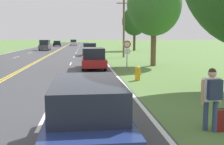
{
  "coord_description": "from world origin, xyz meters",
  "views": [
    {
      "loc": [
        4.94,
        -1.52,
        2.63
      ],
      "look_at": [
        6.11,
        10.43,
        1.07
      ],
      "focal_mm": 45.0,
      "sensor_mm": 36.0,
      "label": 1
    }
  ],
  "objects_px": {
    "tree_mid_treeline": "(154,5)",
    "tree_far_back": "(134,21)",
    "car_black_hatchback_receding": "(57,43)",
    "fire_hydrant": "(138,73)",
    "car_dark_grey_van_mid_far": "(45,45)",
    "hitchhiker_person": "(212,93)",
    "suitcase": "(221,121)",
    "traffic_sign": "(127,48)",
    "car_silver_hatchback_distant": "(74,42)",
    "car_dark_blue_van_nearest": "(87,112)",
    "car_dark_green_sedan_mid_near": "(90,49)",
    "car_red_van_approaching": "(93,58)"
  },
  "relations": [
    {
      "from": "traffic_sign",
      "to": "tree_mid_treeline",
      "type": "relative_size",
      "value": 0.29
    },
    {
      "from": "fire_hydrant",
      "to": "tree_far_back",
      "type": "distance_m",
      "value": 35.21
    },
    {
      "from": "hitchhiker_person",
      "to": "car_dark_green_sedan_mid_near",
      "type": "distance_m",
      "value": 31.21
    },
    {
      "from": "suitcase",
      "to": "tree_mid_treeline",
      "type": "distance_m",
      "value": 18.14
    },
    {
      "from": "tree_mid_treeline",
      "to": "car_red_van_approaching",
      "type": "height_order",
      "value": "tree_mid_treeline"
    },
    {
      "from": "car_dark_grey_van_mid_far",
      "to": "tree_mid_treeline",
      "type": "bearing_deg",
      "value": -155.29
    },
    {
      "from": "hitchhiker_person",
      "to": "car_red_van_approaching",
      "type": "xyz_separation_m",
      "value": [
        -2.75,
        15.45,
        -0.2
      ]
    },
    {
      "from": "car_dark_grey_van_mid_far",
      "to": "car_dark_green_sedan_mid_near",
      "type": "bearing_deg",
      "value": -152.23
    },
    {
      "from": "car_dark_blue_van_nearest",
      "to": "car_dark_grey_van_mid_far",
      "type": "xyz_separation_m",
      "value": [
        -7.4,
        47.23,
        0.13
      ]
    },
    {
      "from": "hitchhiker_person",
      "to": "fire_hydrant",
      "type": "distance_m",
      "value": 9.16
    },
    {
      "from": "car_black_hatchback_receding",
      "to": "fire_hydrant",
      "type": "bearing_deg",
      "value": -172.25
    },
    {
      "from": "car_red_van_approaching",
      "to": "suitcase",
      "type": "bearing_deg",
      "value": 10.42
    },
    {
      "from": "traffic_sign",
      "to": "car_black_hatchback_receding",
      "type": "distance_m",
      "value": 54.62
    },
    {
      "from": "car_red_van_approaching",
      "to": "car_black_hatchback_receding",
      "type": "relative_size",
      "value": 1.28
    },
    {
      "from": "traffic_sign",
      "to": "car_silver_hatchback_distant",
      "type": "xyz_separation_m",
      "value": [
        -6.31,
        59.68,
        -0.87
      ]
    },
    {
      "from": "fire_hydrant",
      "to": "tree_mid_treeline",
      "type": "xyz_separation_m",
      "value": [
        2.95,
        8.12,
        4.92
      ]
    },
    {
      "from": "tree_far_back",
      "to": "car_dark_green_sedan_mid_near",
      "type": "relative_size",
      "value": 1.89
    },
    {
      "from": "traffic_sign",
      "to": "car_dark_green_sedan_mid_near",
      "type": "relative_size",
      "value": 0.55
    },
    {
      "from": "hitchhiker_person",
      "to": "car_dark_grey_van_mid_far",
      "type": "relative_size",
      "value": 0.39
    },
    {
      "from": "car_dark_blue_van_nearest",
      "to": "fire_hydrant",
      "type": "bearing_deg",
      "value": 161.16
    },
    {
      "from": "car_black_hatchback_receding",
      "to": "traffic_sign",
      "type": "bearing_deg",
      "value": -171.26
    },
    {
      "from": "tree_far_back",
      "to": "car_dark_blue_van_nearest",
      "type": "bearing_deg",
      "value": -101.5
    },
    {
      "from": "car_dark_blue_van_nearest",
      "to": "car_silver_hatchback_distant",
      "type": "height_order",
      "value": "car_silver_hatchback_distant"
    },
    {
      "from": "car_dark_green_sedan_mid_near",
      "to": "car_dark_blue_van_nearest",
      "type": "bearing_deg",
      "value": 0.74
    },
    {
      "from": "car_dark_blue_van_nearest",
      "to": "hitchhiker_person",
      "type": "bearing_deg",
      "value": 101.64
    },
    {
      "from": "car_dark_green_sedan_mid_near",
      "to": "suitcase",
      "type": "bearing_deg",
      "value": 7.5
    },
    {
      "from": "car_dark_green_sedan_mid_near",
      "to": "car_silver_hatchback_distant",
      "type": "xyz_separation_m",
      "value": [
        -3.8,
        42.61,
        0.01
      ]
    },
    {
      "from": "traffic_sign",
      "to": "tree_far_back",
      "type": "distance_m",
      "value": 30.26
    },
    {
      "from": "car_dark_grey_van_mid_far",
      "to": "car_silver_hatchback_distant",
      "type": "bearing_deg",
      "value": -8.98
    },
    {
      "from": "tree_mid_treeline",
      "to": "car_dark_grey_van_mid_far",
      "type": "height_order",
      "value": "tree_mid_treeline"
    },
    {
      "from": "car_red_van_approaching",
      "to": "car_black_hatchback_receding",
      "type": "height_order",
      "value": "car_red_van_approaching"
    },
    {
      "from": "tree_far_back",
      "to": "car_dark_grey_van_mid_far",
      "type": "distance_m",
      "value": 17.22
    },
    {
      "from": "tree_far_back",
      "to": "car_black_hatchback_receding",
      "type": "relative_size",
      "value": 2.18
    },
    {
      "from": "traffic_sign",
      "to": "car_red_van_approaching",
      "type": "relative_size",
      "value": 0.5
    },
    {
      "from": "car_silver_hatchback_distant",
      "to": "car_dark_green_sedan_mid_near",
      "type": "bearing_deg",
      "value": 4.97
    },
    {
      "from": "car_dark_grey_van_mid_far",
      "to": "car_black_hatchback_receding",
      "type": "distance_m",
      "value": 21.2
    },
    {
      "from": "suitcase",
      "to": "fire_hydrant",
      "type": "bearing_deg",
      "value": 1.41
    },
    {
      "from": "tree_far_back",
      "to": "traffic_sign",
      "type": "bearing_deg",
      "value": -101.16
    },
    {
      "from": "tree_far_back",
      "to": "car_silver_hatchback_distant",
      "type": "height_order",
      "value": "tree_far_back"
    },
    {
      "from": "car_silver_hatchback_distant",
      "to": "car_dark_blue_van_nearest",
      "type": "bearing_deg",
      "value": 2.26
    },
    {
      "from": "tree_mid_treeline",
      "to": "fire_hydrant",
      "type": "bearing_deg",
      "value": -109.96
    },
    {
      "from": "tree_mid_treeline",
      "to": "car_dark_blue_van_nearest",
      "type": "xyz_separation_m",
      "value": [
        -6.05,
        -18.05,
        -4.5
      ]
    },
    {
      "from": "tree_mid_treeline",
      "to": "car_dark_green_sedan_mid_near",
      "type": "xyz_separation_m",
      "value": [
        -5.36,
        13.84,
        -4.5
      ]
    },
    {
      "from": "car_black_hatchback_receding",
      "to": "car_silver_hatchback_distant",
      "type": "bearing_deg",
      "value": -35.93
    },
    {
      "from": "car_dark_grey_van_mid_far",
      "to": "car_black_hatchback_receding",
      "type": "bearing_deg",
      "value": -0.68
    },
    {
      "from": "tree_mid_treeline",
      "to": "car_dark_grey_van_mid_far",
      "type": "distance_m",
      "value": 32.43
    },
    {
      "from": "car_dark_blue_van_nearest",
      "to": "car_silver_hatchback_distant",
      "type": "relative_size",
      "value": 1.28
    },
    {
      "from": "tree_mid_treeline",
      "to": "tree_far_back",
      "type": "height_order",
      "value": "tree_mid_treeline"
    },
    {
      "from": "hitchhiker_person",
      "to": "suitcase",
      "type": "relative_size",
      "value": 2.67
    },
    {
      "from": "car_dark_blue_van_nearest",
      "to": "car_black_hatchback_receding",
      "type": "relative_size",
      "value": 1.22
    }
  ]
}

